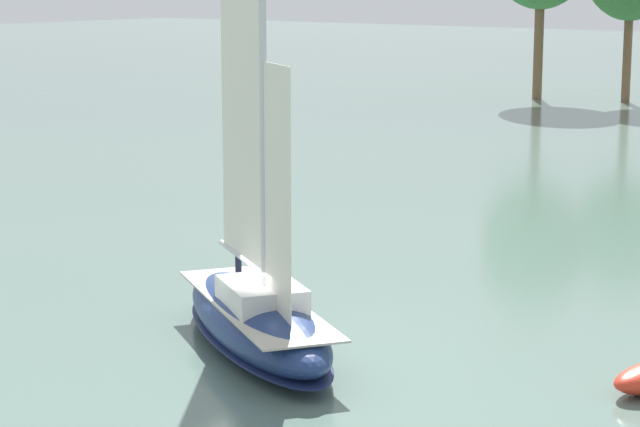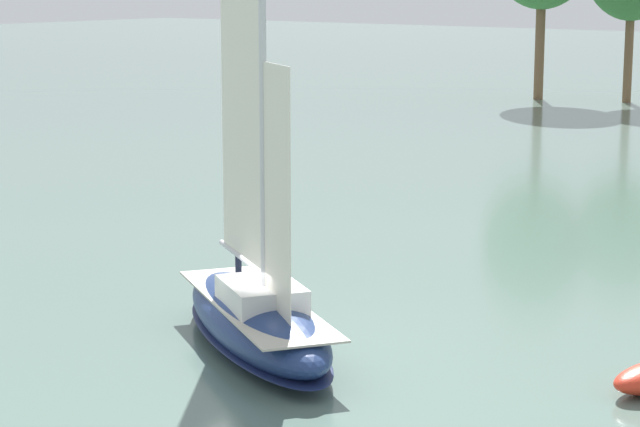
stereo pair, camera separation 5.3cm
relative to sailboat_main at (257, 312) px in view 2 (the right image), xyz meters
name	(u,v)px [view 2 (the right image)]	position (x,y,z in m)	size (l,w,h in m)	color
ground_plane	(257,349)	(-0.01, 0.01, -1.11)	(400.00, 400.00, 0.00)	slate
sailboat_main	(257,312)	(0.00, 0.00, 0.00)	(10.17, 7.95, 14.07)	navy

